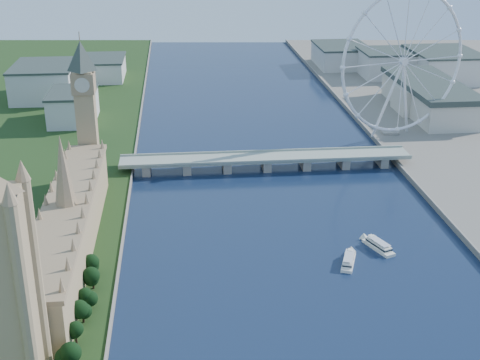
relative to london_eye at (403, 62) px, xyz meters
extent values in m
cube|color=tan|center=(-254.98, -300.08, -21.52)|extent=(22.00, 22.00, 86.00)
cube|color=tan|center=(-247.98, -185.08, -50.52)|extent=(24.00, 200.00, 28.00)
cone|color=#937A59|center=(-247.98, -185.08, -14.52)|extent=(12.00, 12.00, 40.00)
cube|color=tan|center=(-247.98, -77.08, -24.52)|extent=(13.00, 13.00, 80.00)
cube|color=#937A59|center=(-247.98, -77.08, 7.48)|extent=(15.00, 15.00, 14.00)
pyramid|color=#2D3833|center=(-247.98, -77.08, 35.48)|extent=(20.02, 20.02, 20.00)
cube|color=gray|center=(-119.98, -55.08, -59.02)|extent=(220.00, 22.00, 2.00)
cube|color=gray|center=(-209.98, -55.08, -63.77)|extent=(6.00, 20.00, 7.50)
cube|color=gray|center=(-179.98, -55.08, -63.77)|extent=(6.00, 20.00, 7.50)
cube|color=gray|center=(-149.98, -55.08, -63.77)|extent=(6.00, 20.00, 7.50)
cube|color=gray|center=(-119.98, -55.08, -63.77)|extent=(6.00, 20.00, 7.50)
cube|color=gray|center=(-89.98, -55.08, -63.77)|extent=(6.00, 20.00, 7.50)
cube|color=gray|center=(-59.98, -55.08, -63.77)|extent=(6.00, 20.00, 7.50)
cube|color=gray|center=(-29.98, -55.08, -63.77)|extent=(6.00, 20.00, 7.50)
torus|color=silver|center=(0.02, -0.08, 0.48)|extent=(113.60, 39.12, 118.60)
cylinder|color=silver|center=(0.02, -0.08, 0.48)|extent=(7.25, 6.61, 6.00)
cube|color=gray|center=(-2.98, 9.92, -63.52)|extent=(14.00, 10.00, 2.00)
cube|color=beige|center=(-279.98, 74.92, -51.52)|extent=(40.00, 60.00, 26.00)
cube|color=beige|center=(-319.98, 164.92, -48.52)|extent=(60.00, 80.00, 32.00)
cube|color=beige|center=(-269.98, 244.92, -53.52)|extent=(50.00, 70.00, 22.00)
cube|color=beige|center=(60.02, 224.92, -50.52)|extent=(60.00, 60.00, 28.00)
cube|color=beige|center=(120.02, 204.92, -49.52)|extent=(70.00, 90.00, 30.00)
cube|color=beige|center=(20.02, 284.92, -52.52)|extent=(60.00, 80.00, 24.00)
camera|label=1|loc=(-185.98, -526.43, 114.37)|focal=50.00mm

